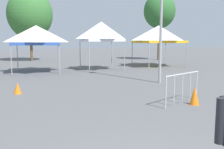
{
  "coord_description": "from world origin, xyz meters",
  "views": [
    {
      "loc": [
        -1.53,
        -2.62,
        2.2
      ],
      "look_at": [
        0.42,
        3.8,
        1.3
      ],
      "focal_mm": 40.76,
      "sensor_mm": 36.0,
      "label": 1
    }
  ],
  "objects": [
    {
      "name": "traffic_cone_near_barrier",
      "position": [
        3.68,
        4.75,
        0.32
      ],
      "size": [
        0.32,
        0.32,
        0.65
      ],
      "primitive_type": "cone",
      "color": "orange",
      "rests_on": "ground"
    },
    {
      "name": "traffic_cone_lot_center",
      "position": [
        -2.28,
        8.47,
        0.23
      ],
      "size": [
        0.32,
        0.32,
        0.46
      ],
      "primitive_type": "cone",
      "color": "orange",
      "rests_on": "ground"
    },
    {
      "name": "tree_behind_tents_left",
      "position": [
        12.0,
        23.68,
        5.47
      ],
      "size": [
        3.52,
        3.52,
        7.43
      ],
      "color": "brown",
      "rests_on": "ground"
    },
    {
      "name": "canopy_tent_left_of_center",
      "position": [
        8.59,
        17.11,
        2.74
      ],
      "size": [
        3.64,
        3.64,
        3.47
      ],
      "color": "#9E9EA3",
      "rests_on": "ground"
    },
    {
      "name": "canopy_tent_far_right",
      "position": [
        -1.39,
        15.87,
        2.57
      ],
      "size": [
        3.34,
        3.34,
        3.25
      ],
      "color": "#9E9EA3",
      "rests_on": "ground"
    },
    {
      "name": "tree_behind_tents_right",
      "position": [
        -1.87,
        26.34,
        4.96
      ],
      "size": [
        4.74,
        4.74,
        7.58
      ],
      "color": "brown",
      "rests_on": "ground"
    },
    {
      "name": "canopy_tent_behind_center",
      "position": [
        3.3,
        16.08,
        2.86
      ],
      "size": [
        2.98,
        2.98,
        3.61
      ],
      "color": "#9E9EA3",
      "rests_on": "ground"
    },
    {
      "name": "crowd_barrier_near_person",
      "position": [
        3.36,
        5.02,
        0.75
      ],
      "size": [
        1.9,
        0.99,
        1.08
      ],
      "color": "#B7BABF",
      "rests_on": "ground"
    }
  ]
}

